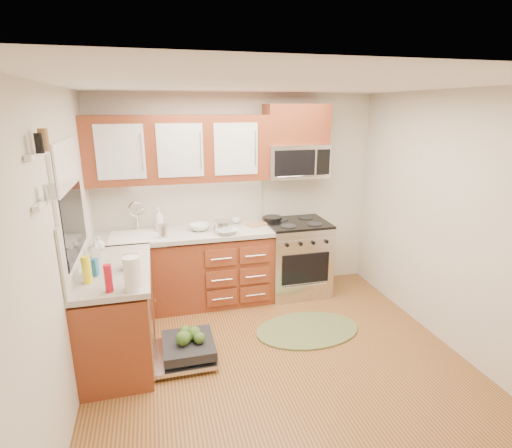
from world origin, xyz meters
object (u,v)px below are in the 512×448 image
object	(u,v)px
bowl_a	(227,231)
bowl_b	(200,227)
upper_cabinets	(179,149)
dishwasher	(185,350)
range	(296,257)
cutting_board	(257,224)
sink	(139,246)
paper_towel_roll	(132,274)
microwave	(296,161)
stock_pot	(223,226)
rug	(308,330)
skillet	(272,218)
cup	(236,220)

from	to	relation	value
bowl_a	bowl_b	size ratio (longest dim) A/B	1.01
upper_cabinets	dishwasher	xyz separation A→B (m)	(-0.13, -1.27, -1.77)
range	cutting_board	bearing A→B (deg)	170.97
bowl_a	range	bearing A→B (deg)	10.89
sink	paper_towel_roll	size ratio (longest dim) A/B	2.21
microwave	cutting_board	world-z (taller)	microwave
upper_cabinets	dishwasher	bearing A→B (deg)	-96.04
stock_pot	bowl_a	distance (m)	0.10
upper_cabinets	bowl_a	world-z (taller)	upper_cabinets
rug	bowl_b	bearing A→B (deg)	135.53
microwave	cutting_board	bearing A→B (deg)	-175.36
bowl_a	upper_cabinets	bearing A→B (deg)	145.30
skillet	bowl_b	xyz separation A→B (m)	(-0.94, -0.12, -0.01)
upper_cabinets	cup	size ratio (longest dim) A/B	18.18
skillet	range	bearing A→B (deg)	-29.66
skillet	cup	bearing A→B (deg)	172.54
stock_pot	cutting_board	world-z (taller)	stock_pot
dishwasher	skillet	bearing A→B (deg)	45.66
range	microwave	size ratio (longest dim) A/B	1.25
stock_pot	range	bearing A→B (deg)	5.38
sink	skillet	size ratio (longest dim) A/B	2.60
microwave	sink	distance (m)	2.13
stock_pot	bowl_b	xyz separation A→B (m)	(-0.26, 0.13, -0.03)
upper_cabinets	skillet	distance (m)	1.44
cutting_board	paper_towel_roll	world-z (taller)	paper_towel_roll
dishwasher	range	bearing A→B (deg)	36.27
microwave	range	bearing A→B (deg)	-90.00
stock_pot	bowl_b	world-z (taller)	stock_pot
cutting_board	upper_cabinets	bearing A→B (deg)	175.86
paper_towel_roll	bowl_a	world-z (taller)	paper_towel_roll
skillet	cutting_board	distance (m)	0.24
sink	bowl_a	xyz separation A→B (m)	(0.99, -0.17, 0.15)
skillet	cup	size ratio (longest dim) A/B	2.11
microwave	paper_towel_roll	distance (m)	2.57
stock_pot	cup	bearing A→B (deg)	54.77
sink	paper_towel_roll	distance (m)	1.46
sink	rug	xyz separation A→B (m)	(1.72, -0.94, -0.79)
range	sink	size ratio (longest dim) A/B	1.53
upper_cabinets	paper_towel_roll	bearing A→B (deg)	-108.22
paper_towel_roll	bowl_a	bearing A→B (deg)	51.94
range	bowl_a	xyz separation A→B (m)	(-0.94, -0.18, 0.48)
sink	bowl_b	xyz separation A→B (m)	(0.71, 0.05, 0.16)
paper_towel_roll	rug	bearing A→B (deg)	16.13
range	microwave	xyz separation A→B (m)	(0.00, 0.12, 1.23)
cutting_board	stock_pot	bearing A→B (deg)	-159.79
skillet	stock_pot	world-z (taller)	stock_pot
microwave	cutting_board	xyz separation A→B (m)	(-0.50, -0.04, -0.77)
dishwasher	rug	distance (m)	1.35
range	bowl_b	distance (m)	1.31
sink	cutting_board	world-z (taller)	cutting_board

